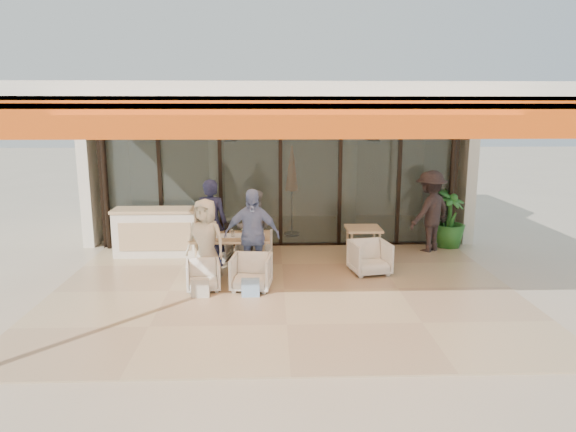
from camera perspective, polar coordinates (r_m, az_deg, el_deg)
The scene contains 21 objects.
ground at distance 9.06m, azimuth -0.44°, elevation -8.31°, with size 70.00×70.00×0.00m, color #C6B293.
terrace_floor at distance 9.06m, azimuth -0.44°, elevation -8.28°, with size 8.00×6.00×0.01m, color tan.
terrace_structure at distance 8.25m, azimuth -0.43°, elevation 12.74°, with size 8.00×6.00×3.40m.
glass_storefront at distance 11.61m, azimuth -0.85°, elevation 4.28°, with size 8.08×0.10×3.20m.
interior_block at distance 13.85m, azimuth -1.02°, elevation 8.11°, with size 9.05×3.62×3.52m.
host_counter at distance 11.37m, azimuth -14.27°, elevation -1.72°, with size 1.85×0.65×1.04m.
dining_table at distance 9.88m, azimuth -6.41°, elevation -2.52°, with size 1.50×0.90×0.93m.
chair_far_left at distance 10.91m, azimuth -8.16°, elevation -3.07°, with size 0.66×0.62×0.68m, color white.
chair_far_right at distance 10.85m, azimuth -3.74°, elevation -3.07°, with size 0.65×0.61×0.67m, color white.
chair_near_left at distance 9.11m, azimuth -9.42°, elevation -6.39°, with size 0.57×0.54×0.59m, color white.
chair_near_right at distance 9.03m, azimuth -4.11°, elevation -6.10°, with size 0.67×0.63×0.69m, color white.
diner_navy at distance 10.30m, azimuth -8.54°, elevation -0.81°, with size 0.65×0.43×1.78m, color #161832.
diner_grey at distance 10.26m, azimuth -3.86°, elevation -1.38°, with size 0.76×0.59×1.56m, color slate.
diner_cream at distance 9.46m, azimuth -9.13°, elevation -2.72°, with size 0.75×0.49×1.54m, color beige.
diner_periwinkle at distance 9.37m, azimuth -4.04°, elevation -2.16°, with size 1.01×0.42×1.72m, color #6F81B9.
tote_bag_cream at distance 8.78m, azimuth -9.72°, elevation -7.98°, with size 0.30×0.10×0.34m, color silver.
tote_bag_blue at distance 8.70m, azimuth -4.18°, elevation -8.01°, with size 0.30×0.10×0.34m, color #99BFD8.
side_table at distance 10.62m, azimuth 8.37°, elevation -1.84°, with size 0.70×0.70×0.74m.
side_chair at distance 9.97m, azimuth 9.08°, elevation -4.41°, with size 0.69×0.65×0.72m, color white.
standing_woman at distance 11.70m, azimuth 15.51°, elevation 0.48°, with size 1.17×0.67×1.82m, color black.
potted_palm at distance 12.23m, azimuth 17.45°, elevation -0.30°, with size 0.75×0.75×1.34m, color #1E5919.
Camera 1 is at (-0.22, -8.51, 3.11)m, focal length 32.00 mm.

